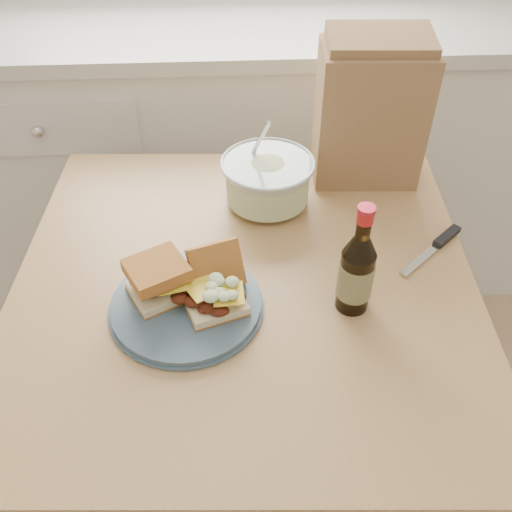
{
  "coord_description": "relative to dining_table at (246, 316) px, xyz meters",
  "views": [
    {
      "loc": [
        0.02,
        -0.02,
        1.55
      ],
      "look_at": [
        0.07,
        0.75,
        0.84
      ],
      "focal_mm": 40.0,
      "sensor_mm": 36.0,
      "label": 1
    }
  ],
  "objects": [
    {
      "name": "plate",
      "position": [
        -0.11,
        -0.07,
        0.12
      ],
      "size": [
        0.28,
        0.28,
        0.02
      ],
      "primitive_type": "cylinder",
      "color": "#435B6D",
      "rests_on": "dining_table"
    },
    {
      "name": "sandwich_right",
      "position": [
        -0.06,
        -0.06,
        0.16
      ],
      "size": [
        0.13,
        0.17,
        0.09
      ],
      "rotation": [
        0.0,
        0.0,
        0.33
      ],
      "color": "#F4E6AC",
      "rests_on": "plate"
    },
    {
      "name": "dining_table",
      "position": [
        0.0,
        0.0,
        0.0
      ],
      "size": [
        0.96,
        0.96,
        0.76
      ],
      "rotation": [
        0.0,
        0.0,
        -0.05
      ],
      "color": "tan",
      "rests_on": "ground"
    },
    {
      "name": "knife",
      "position": [
        0.41,
        0.08,
        0.12
      ],
      "size": [
        0.16,
        0.15,
        0.01
      ],
      "rotation": [
        0.0,
        0.0,
        0.72
      ],
      "color": "silver",
      "rests_on": "dining_table"
    },
    {
      "name": "paper_bag",
      "position": [
        0.3,
        0.36,
        0.27
      ],
      "size": [
        0.25,
        0.17,
        0.31
      ],
      "primitive_type": "cube",
      "rotation": [
        0.0,
        0.0,
        -0.05
      ],
      "color": "olive",
      "rests_on": "dining_table"
    },
    {
      "name": "sandwich_left",
      "position": [
        -0.16,
        -0.05,
        0.17
      ],
      "size": [
        0.13,
        0.13,
        0.08
      ],
      "rotation": [
        0.0,
        0.0,
        0.49
      ],
      "color": "#F4E6AC",
      "rests_on": "plate"
    },
    {
      "name": "coleslaw_bowl",
      "position": [
        0.06,
        0.25,
        0.17
      ],
      "size": [
        0.21,
        0.21,
        0.21
      ],
      "color": "silver",
      "rests_on": "dining_table"
    },
    {
      "name": "beer_bottle",
      "position": [
        0.2,
        -0.08,
        0.2
      ],
      "size": [
        0.06,
        0.06,
        0.23
      ],
      "rotation": [
        0.0,
        0.0,
        -0.17
      ],
      "color": "black",
      "rests_on": "dining_table"
    },
    {
      "name": "cabinet_run",
      "position": [
        -0.05,
        0.93,
        -0.17
      ],
      "size": [
        2.5,
        0.64,
        0.94
      ],
      "color": "white",
      "rests_on": "ground"
    }
  ]
}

